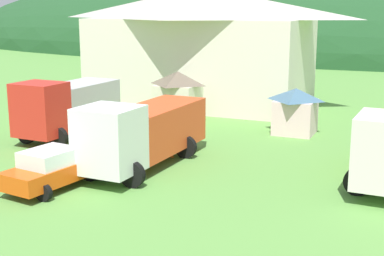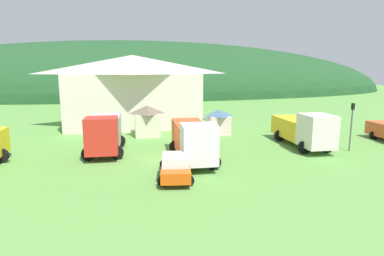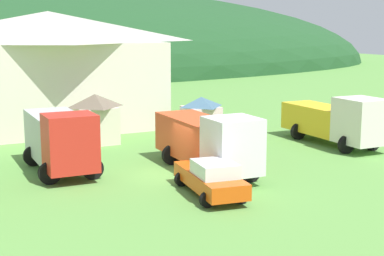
# 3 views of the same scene
# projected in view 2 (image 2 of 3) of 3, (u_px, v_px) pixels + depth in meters

# --- Properties ---
(ground_plane) EXTENTS (200.00, 200.00, 0.00)m
(ground_plane) POSITION_uv_depth(u_px,v_px,m) (163.00, 160.00, 25.47)
(ground_plane) COLOR #5B9342
(forested_hill_backdrop) EXTENTS (154.49, 60.00, 29.09)m
(forested_hill_backdrop) POSITION_uv_depth(u_px,v_px,m) (136.00, 92.00, 95.30)
(forested_hill_backdrop) COLOR #1E4723
(forested_hill_backdrop) RESTS_ON ground
(depot_building) EXTENTS (16.68, 9.24, 8.59)m
(depot_building) POSITION_uv_depth(u_px,v_px,m) (133.00, 90.00, 39.71)
(depot_building) COLOR silver
(depot_building) RESTS_ON ground
(play_shed_cream) EXTENTS (2.75, 2.53, 3.24)m
(play_shed_cream) POSITION_uv_depth(u_px,v_px,m) (147.00, 120.00, 34.07)
(play_shed_cream) COLOR beige
(play_shed_cream) RESTS_ON ground
(play_shed_pink) EXTENTS (2.41, 2.46, 2.66)m
(play_shed_pink) POSITION_uv_depth(u_px,v_px,m) (218.00, 121.00, 35.33)
(play_shed_pink) COLOR beige
(play_shed_pink) RESTS_ON ground
(crane_truck_red) EXTENTS (3.36, 6.94, 3.37)m
(crane_truck_red) POSITION_uv_depth(u_px,v_px,m) (104.00, 132.00, 27.20)
(crane_truck_red) COLOR red
(crane_truck_red) RESTS_ON ground
(heavy_rig_white) EXTENTS (3.35, 8.22, 3.27)m
(heavy_rig_white) POSITION_uv_depth(u_px,v_px,m) (193.00, 139.00, 25.04)
(heavy_rig_white) COLOR white
(heavy_rig_white) RESTS_ON ground
(heavy_rig_striped) EXTENTS (3.32, 8.14, 3.28)m
(heavy_rig_striped) POSITION_uv_depth(u_px,v_px,m) (304.00, 129.00, 29.22)
(heavy_rig_striped) COLOR silver
(heavy_rig_striped) RESTS_ON ground
(service_pickup_orange) EXTENTS (2.72, 5.34, 1.66)m
(service_pickup_orange) POSITION_uv_depth(u_px,v_px,m) (176.00, 165.00, 21.28)
(service_pickup_orange) COLOR #DE4E0F
(service_pickup_orange) RESTS_ON ground
(traffic_light_east) EXTENTS (0.20, 0.32, 4.16)m
(traffic_light_east) POSITION_uv_depth(u_px,v_px,m) (352.00, 122.00, 27.73)
(traffic_light_east) COLOR #4C4C51
(traffic_light_east) RESTS_ON ground
(traffic_cone_near_pickup) EXTENTS (0.36, 0.36, 0.59)m
(traffic_cone_near_pickup) POSITION_uv_depth(u_px,v_px,m) (193.00, 153.00, 27.52)
(traffic_cone_near_pickup) COLOR orange
(traffic_cone_near_pickup) RESTS_ON ground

